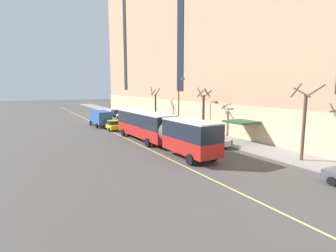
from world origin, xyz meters
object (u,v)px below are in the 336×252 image
Objects in this scene: street_tree_far_uptown at (155,106)px; box_truck at (100,117)px; fire_hydrant at (232,142)px; street_tree_mid_block at (203,111)px; street_tree_near_corner at (304,122)px; parked_car_green_6 at (171,128)px; city_bus at (158,128)px; parked_car_silver_4 at (212,140)px; parked_car_champagne_3 at (124,115)px; street_lamp at (179,100)px; parked_car_navy_5 at (141,120)px; parked_car_black_0 at (116,113)px; taxi_cab at (112,125)px.

box_truck is at bearing 175.38° from street_tree_far_uptown.
box_truck is 24.61m from fire_hydrant.
street_tree_near_corner is at bearing -89.97° from street_tree_mid_block.
parked_car_green_6 is at bearing 129.01° from street_tree_mid_block.
street_tree_far_uptown is at bearing 64.47° from city_bus.
box_truck is 18.91m from street_tree_mid_block.
box_truck is 10.40m from street_tree_far_uptown.
parked_car_silver_4 is 1.07× the size of parked_car_green_6.
street_lamp reaches higher than parked_car_champagne_3.
box_truck is 0.86× the size of street_lamp.
parked_car_silver_4 is at bearing -71.68° from box_truck.
fire_hydrant is (1.73, -31.39, -0.29)m from parked_car_champagne_3.
parked_car_green_6 is (-0.23, -11.41, -0.00)m from parked_car_navy_5.
box_truck reaches higher than parked_car_green_6.
fire_hydrant is at bearing -31.77° from city_bus.
parked_car_black_0 is 0.99× the size of parked_car_navy_5.
parked_car_champagne_3 is 20.26m from street_lamp.
city_bus is 6.41m from parked_car_silver_4.
taxi_cab is (-6.59, -13.00, -0.00)m from parked_car_champagne_3.
parked_car_champagne_3 is 0.96× the size of taxi_cab.
parked_car_silver_4 is at bearing -90.08° from parked_car_green_6.
parked_car_black_0 is 0.66× the size of box_truck.
parked_car_green_6 is (5.37, 6.41, -1.34)m from city_bus.
parked_car_champagne_3 is 24.62m from street_tree_mid_block.
box_truck is 0.99× the size of street_tree_near_corner.
street_tree_far_uptown reaches higher than parked_car_navy_5.
parked_car_navy_5 is (0.25, 21.08, 0.00)m from parked_car_silver_4.
parked_car_black_0 and parked_car_silver_4 have the same top height.
taxi_cab is 0.68× the size of street_tree_near_corner.
city_bus is 27.51m from parked_car_champagne_3.
parked_car_champagne_3 is 1.08× the size of parked_car_green_6.
street_lamp is at bearing 79.44° from parked_car_silver_4.
parked_car_green_6 is at bearing 89.92° from parked_car_silver_4.
street_lamp reaches higher than parked_car_silver_4.
street_tree_near_corner is (2.83, -30.07, 2.90)m from parked_car_navy_5.
parked_car_black_0 is 15.96m from street_tree_far_uptown.
parked_car_black_0 is at bearing 89.90° from parked_car_navy_5.
street_tree_far_uptown is (3.03, 11.18, 2.59)m from parked_car_green_6.
parked_car_champagne_3 is (5.47, 26.93, -1.34)m from city_bus.
parked_car_champagne_3 is 0.66× the size of box_truck.
street_tree_far_uptown reaches higher than city_bus.
street_tree_near_corner is (8.43, -12.25, 1.56)m from city_bus.
parked_car_black_0 is at bearing 70.60° from taxi_cab.
street_tree_near_corner is 19.51m from street_lamp.
street_lamp is 12.46m from fire_hydrant.
box_truck is 32.40m from street_tree_near_corner.
street_lamp is at bearing -96.01° from street_tree_far_uptown.
street_lamp is (8.42, -6.74, 4.15)m from taxi_cab.
box_truck reaches higher than fire_hydrant.
parked_car_navy_5 is 0.68× the size of street_tree_far_uptown.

